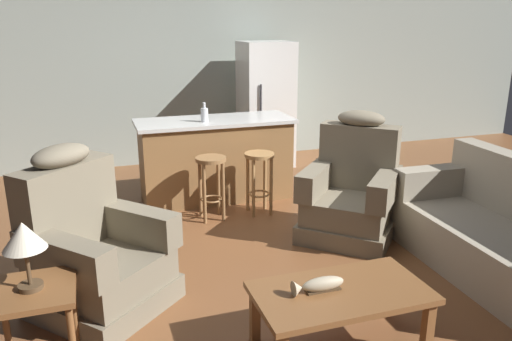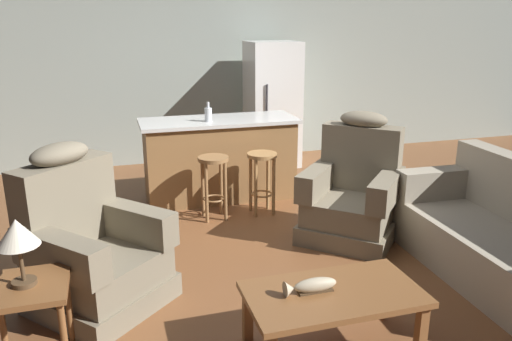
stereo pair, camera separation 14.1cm
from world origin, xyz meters
TOP-DOWN VIEW (x-y plane):
  - ground_plane at (0.00, 0.00)m, footprint 12.00×12.00m
  - back_wall at (0.00, 3.12)m, footprint 12.00×0.05m
  - coffee_table at (0.04, -1.69)m, footprint 1.10×0.60m
  - fish_figurine at (-0.10, -1.65)m, footprint 0.34×0.10m
  - couch at (1.78, -1.24)m, footprint 0.91×1.93m
  - recliner_near_lamp at (-1.42, -0.64)m, footprint 1.19×1.19m
  - recliner_near_island at (1.00, -0.09)m, footprint 1.19×1.19m
  - end_table at (-1.76, -1.32)m, footprint 0.48×0.48m
  - table_lamp at (-1.76, -1.32)m, footprint 0.24×0.24m
  - kitchen_island at (0.00, 1.35)m, footprint 1.80×0.70m
  - bar_stool_left at (-0.21, 0.72)m, footprint 0.32×0.32m
  - bar_stool_right at (0.33, 0.72)m, footprint 0.32×0.32m
  - refrigerator at (1.05, 2.55)m, footprint 0.70×0.69m
  - bottle_tall_green at (-0.14, 1.24)m, footprint 0.08×0.08m

SIDE VIEW (x-z plane):
  - ground_plane at x=0.00m, z-range 0.00..0.00m
  - couch at x=1.78m, z-range -0.13..0.81m
  - coffee_table at x=0.04m, z-range 0.15..0.57m
  - recliner_near_lamp at x=-1.42m, z-range -0.18..1.02m
  - recliner_near_island at x=1.00m, z-range -0.18..1.02m
  - end_table at x=-1.76m, z-range 0.18..0.74m
  - fish_figurine at x=-0.10m, z-range 0.41..0.51m
  - bar_stool_left at x=-0.21m, z-range 0.13..0.81m
  - bar_stool_right at x=0.33m, z-range 0.13..0.81m
  - kitchen_island at x=0.00m, z-range 0.00..0.95m
  - table_lamp at x=-1.76m, z-range 0.66..1.07m
  - refrigerator at x=1.05m, z-range 0.00..1.76m
  - bottle_tall_green at x=-0.14m, z-range 0.92..1.14m
  - back_wall at x=0.00m, z-range 0.00..2.60m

